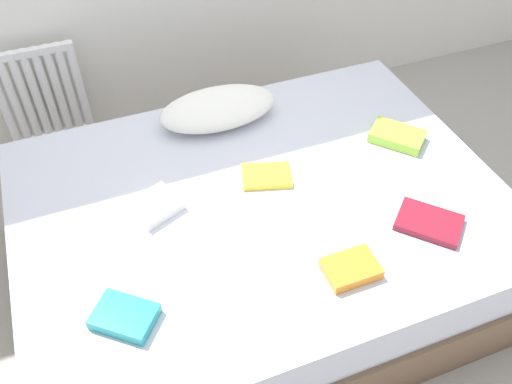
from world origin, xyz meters
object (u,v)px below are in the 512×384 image
at_px(textbook_yellow, 267,176).
at_px(bed, 260,237).
at_px(textbook_maroon, 429,223).
at_px(pillow, 218,108).
at_px(radiator, 42,95).
at_px(textbook_lime, 397,136).
at_px(textbook_teal, 125,316).
at_px(textbook_white, 155,206).
at_px(textbook_orange, 351,268).

bearing_deg(textbook_yellow, bed, -107.83).
height_order(textbook_maroon, textbook_yellow, textbook_maroon).
distance_m(pillow, textbook_yellow, 0.45).
distance_m(radiator, textbook_lime, 1.83).
bearing_deg(radiator, textbook_lime, -36.55).
height_order(bed, pillow, pillow).
bearing_deg(textbook_teal, textbook_white, 104.23).
bearing_deg(textbook_white, pillow, 24.86).
bearing_deg(textbook_teal, textbook_orange, 32.57).
distance_m(textbook_maroon, textbook_teal, 1.18).
bearing_deg(textbook_orange, textbook_white, 135.97).
height_order(textbook_maroon, textbook_lime, textbook_lime).
xyz_separation_m(bed, textbook_lime, (0.71, 0.11, 0.28)).
bearing_deg(textbook_white, textbook_lime, -21.13).
height_order(textbook_orange, textbook_teal, same).
height_order(textbook_white, textbook_lime, textbook_lime).
height_order(radiator, textbook_teal, radiator).
relative_size(bed, textbook_yellow, 9.77).
distance_m(textbook_maroon, textbook_white, 1.07).
relative_size(textbook_orange, textbook_yellow, 0.93).
bearing_deg(textbook_teal, bed, 70.12).
bearing_deg(pillow, radiator, 139.12).
bearing_deg(textbook_orange, textbook_yellow, 99.42).
relative_size(radiator, textbook_lime, 2.36).
xyz_separation_m(pillow, textbook_teal, (-0.63, -0.91, -0.05)).
distance_m(bed, textbook_lime, 0.77).
relative_size(textbook_white, textbook_lime, 0.79).
height_order(radiator, textbook_lime, radiator).
bearing_deg(bed, textbook_maroon, -34.62).
height_order(bed, textbook_orange, textbook_orange).
distance_m(textbook_yellow, textbook_teal, 0.83).
height_order(textbook_white, textbook_teal, same).
bearing_deg(pillow, textbook_orange, -81.11).
bearing_deg(bed, radiator, 122.51).
relative_size(textbook_orange, textbook_teal, 0.95).
bearing_deg(textbook_orange, textbook_teal, 172.77).
distance_m(textbook_orange, textbook_maroon, 0.40).
bearing_deg(bed, textbook_white, 168.75).
bearing_deg(textbook_teal, textbook_maroon, 39.19).
height_order(pillow, textbook_orange, pillow).
bearing_deg(radiator, textbook_white, -72.56).
height_order(bed, textbook_teal, textbook_teal).
xyz_separation_m(radiator, textbook_white, (0.35, -1.12, 0.12)).
xyz_separation_m(textbook_white, textbook_lime, (1.12, 0.03, 0.00)).
distance_m(textbook_white, textbook_yellow, 0.48).
bearing_deg(textbook_yellow, textbook_white, -161.93).
relative_size(textbook_white, textbook_yellow, 0.89).
distance_m(radiator, textbook_white, 1.18).
height_order(bed, radiator, radiator).
xyz_separation_m(textbook_yellow, textbook_lime, (0.64, 0.02, 0.01)).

